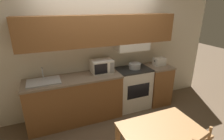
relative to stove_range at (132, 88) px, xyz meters
name	(u,v)px	position (x,y,z in m)	size (l,w,h in m)	color
ground_plane	(101,106)	(-0.66, 0.27, -0.46)	(16.00, 16.00, 0.00)	brown
wall_back	(102,43)	(-0.64, 0.21, 1.03)	(5.48, 0.38, 2.55)	silver
lower_counter_main	(75,99)	(-1.29, -0.02, 0.00)	(1.83, 0.60, 0.93)	brown
lower_counter_right_stub	(157,84)	(0.64, -0.02, 0.00)	(0.52, 0.60, 0.93)	brown
stove_range	(132,88)	(0.00, 0.00, 0.00)	(0.74, 0.54, 0.93)	white
cooking_pot	(135,66)	(0.04, 0.01, 0.53)	(0.34, 0.26, 0.12)	#B7BABF
microwave	(102,66)	(-0.69, 0.07, 0.59)	(0.42, 0.33, 0.26)	white
toaster	(159,61)	(0.67, 0.00, 0.55)	(0.26, 0.19, 0.17)	white
sink_basin	(44,81)	(-1.82, -0.02, 0.48)	(0.58, 0.39, 0.24)	#B7BABF
dining_table	(161,136)	(-0.47, -1.65, 0.15)	(1.03, 0.70, 0.72)	#B27F4C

